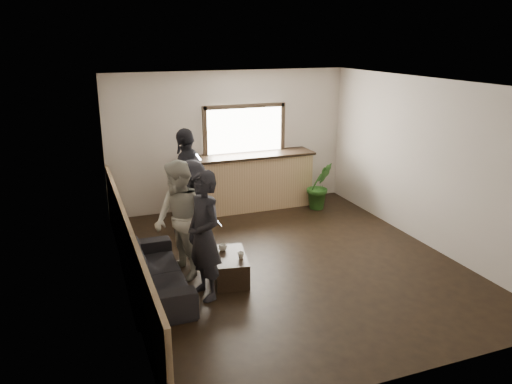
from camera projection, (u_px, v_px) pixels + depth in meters
name	position (u px, v px, depth m)	size (l,w,h in m)	color
ground	(289.00, 262.00, 7.94)	(5.00, 6.00, 0.01)	black
room_shell	(245.00, 177.00, 7.26)	(5.01, 6.01, 2.80)	silver
bar_counter	(249.00, 178.00, 10.26)	(2.70, 0.68, 2.13)	tan
sofa	(155.00, 271.00, 6.96)	(2.00, 0.78, 0.58)	black
coffee_table	(230.00, 267.00, 7.34)	(0.47, 0.84, 0.37)	black
cup_a	(223.00, 247.00, 7.43)	(0.12, 0.12, 0.09)	silver
cup_b	(241.00, 255.00, 7.17)	(0.10, 0.10, 0.09)	silver
potted_plant	(320.00, 186.00, 10.28)	(0.54, 0.43, 0.98)	#2D6623
person_a	(204.00, 236.00, 6.64)	(0.58, 0.74, 1.78)	black
person_b	(180.00, 221.00, 7.21)	(0.87, 1.00, 1.76)	#B3B0A1
person_c	(193.00, 210.00, 7.90)	(0.90, 1.17, 1.61)	black
person_d	(188.00, 182.00, 8.87)	(1.01, 1.20, 1.93)	black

